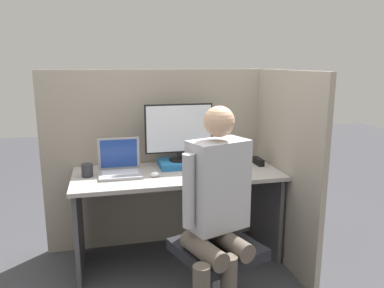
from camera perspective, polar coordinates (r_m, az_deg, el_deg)
The scene contains 14 objects.
ground_plane at distance 2.89m, azimuth -0.76°, elevation -20.15°, with size 12.00×12.00×0.00m, color #3D3D42.
cubicle_panel_back at distance 3.21m, azimuth -3.48°, elevation -2.17°, with size 2.07×0.04×1.50m.
cubicle_panel_right at distance 3.07m, azimuth 13.03°, elevation -3.15°, with size 0.04×1.29×1.50m.
desk at distance 2.93m, azimuth -2.21°, elevation -7.48°, with size 1.57×0.66×0.73m.
paper_box at distance 3.02m, azimuth -1.95°, elevation -2.97°, with size 0.32×0.26×0.05m.
monitor at distance 2.96m, azimuth -2.00°, elevation 2.08°, with size 0.54×0.17×0.45m.
laptop at distance 2.85m, azimuth -10.94°, elevation -3.58°, with size 0.31×0.25×0.27m.
mouse at distance 2.76m, azimuth -5.69°, elevation -4.65°, with size 0.07×0.04×0.04m.
stapler at distance 3.12m, azimuth 10.07°, elevation -2.63°, with size 0.05×0.15×0.05m.
carrot_toy at distance 2.73m, azimuth 0.57°, elevation -4.74°, with size 0.04×0.14×0.04m.
office_chair at distance 2.44m, azimuth 3.94°, elevation -13.14°, with size 0.59×0.63×0.97m.
person at distance 2.20m, azimuth 3.93°, elevation -8.99°, with size 0.46×0.51×1.31m.
coffee_mug at distance 3.08m, azimuth 5.46°, elevation -2.24°, with size 0.09×0.09×0.10m.
pen_cup at distance 2.85m, azimuth -15.68°, elevation -3.86°, with size 0.08×0.08×0.10m.
Camera 1 is at (-0.53, -2.38, 1.55)m, focal length 35.00 mm.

